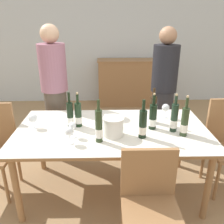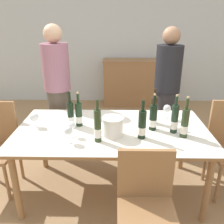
{
  "view_description": "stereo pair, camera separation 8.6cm",
  "coord_description": "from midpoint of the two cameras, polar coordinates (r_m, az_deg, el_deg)",
  "views": [
    {
      "loc": [
        -0.05,
        -2.11,
        1.77
      ],
      "look_at": [
        0.0,
        0.0,
        0.92
      ],
      "focal_mm": 38.0,
      "sensor_mm": 36.0,
      "label": 1
    },
    {
      "loc": [
        0.04,
        -2.11,
        1.77
      ],
      "look_at": [
        0.0,
        0.0,
        0.92
      ],
      "focal_mm": 38.0,
      "sensor_mm": 36.0,
      "label": 2
    }
  ],
  "objects": [
    {
      "name": "person_guest_left",
      "position": [
        3.2,
        13.7,
        4.38
      ],
      "size": [
        0.33,
        0.33,
        1.67
      ],
      "color": "#2D2D33",
      "rests_on": "ground_plane"
    },
    {
      "name": "wine_bottle_0",
      "position": [
        2.15,
        8.38,
        -3.16
      ],
      "size": [
        0.07,
        0.07,
        0.36
      ],
      "color": "black",
      "rests_on": "dining_table"
    },
    {
      "name": "wine_glass_1",
      "position": [
        2.47,
        -17.27,
        -1.26
      ],
      "size": [
        0.09,
        0.09,
        0.15
      ],
      "color": "white",
      "rests_on": "dining_table"
    },
    {
      "name": "wine_bottle_5",
      "position": [
        2.07,
        -2.27,
        -3.55
      ],
      "size": [
        0.06,
        0.06,
        0.39
      ],
      "color": "#28381E",
      "rests_on": "dining_table"
    },
    {
      "name": "person_host",
      "position": [
        3.09,
        -12.08,
        4.26
      ],
      "size": [
        0.33,
        0.33,
        1.7
      ],
      "color": "#51473D",
      "rests_on": "ground_plane"
    },
    {
      "name": "wine_bottle_4",
      "position": [
        2.39,
        -6.98,
        -0.66
      ],
      "size": [
        0.07,
        0.07,
        0.36
      ],
      "color": "black",
      "rests_on": "dining_table"
    },
    {
      "name": "wine_glass_3",
      "position": [
        2.09,
        -9.34,
        -4.61
      ],
      "size": [
        0.08,
        0.08,
        0.15
      ],
      "color": "white",
      "rests_on": "dining_table"
    },
    {
      "name": "ground_plane",
      "position": [
        2.76,
        0.94,
        -18.04
      ],
      "size": [
        12.0,
        12.0,
        0.0
      ],
      "primitive_type": "plane",
      "color": "#A37F56"
    },
    {
      "name": "wine_glass_2",
      "position": [
        2.62,
        14.04,
        0.76
      ],
      "size": [
        0.08,
        0.08,
        0.16
      ],
      "color": "white",
      "rests_on": "dining_table"
    },
    {
      "name": "ice_bucket",
      "position": [
        2.19,
        1.33,
        -3.42
      ],
      "size": [
        0.2,
        0.2,
        0.18
      ],
      "color": "white",
      "rests_on": "dining_table"
    },
    {
      "name": "sideboard_cabinet",
      "position": [
        5.07,
        6.39,
        7.04
      ],
      "size": [
        1.41,
        0.46,
        0.96
      ],
      "color": "#996B42",
      "rests_on": "ground_plane"
    },
    {
      "name": "chair_near_front",
      "position": [
        1.87,
        9.57,
        -20.37
      ],
      "size": [
        0.42,
        0.42,
        0.88
      ],
      "color": "#996B42",
      "rests_on": "ground_plane"
    },
    {
      "name": "back_wall",
      "position": [
        5.18,
        1.11,
        17.8
      ],
      "size": [
        8.0,
        0.1,
        2.8
      ],
      "color": "silver",
      "rests_on": "ground_plane"
    },
    {
      "name": "wine_bottle_6",
      "position": [
        2.32,
        15.84,
        -1.75
      ],
      "size": [
        0.07,
        0.07,
        0.38
      ],
      "color": "#1E3323",
      "rests_on": "dining_table"
    },
    {
      "name": "wine_glass_0",
      "position": [
        2.19,
        -8.52,
        -3.37
      ],
      "size": [
        0.08,
        0.08,
        0.15
      ],
      "color": "white",
      "rests_on": "dining_table"
    },
    {
      "name": "wine_glass_4",
      "position": [
        2.35,
        -0.14,
        -1.4
      ],
      "size": [
        0.07,
        0.07,
        0.14
      ],
      "color": "white",
      "rests_on": "dining_table"
    },
    {
      "name": "wine_bottle_3",
      "position": [
        2.26,
        18.14,
        -2.69
      ],
      "size": [
        0.07,
        0.07,
        0.39
      ],
      "color": "#28381E",
      "rests_on": "dining_table"
    },
    {
      "name": "dining_table",
      "position": [
        2.38,
        1.04,
        -5.44
      ],
      "size": [
        1.89,
        1.02,
        0.74
      ],
      "color": "#996B42",
      "rests_on": "ground_plane"
    },
    {
      "name": "wine_bottle_2",
      "position": [
        2.47,
        10.99,
        0.2
      ],
      "size": [
        0.07,
        0.07,
        0.37
      ],
      "color": "#332314",
      "rests_on": "dining_table"
    },
    {
      "name": "wine_bottle_7",
      "position": [
        2.38,
        -8.91,
        -0.72
      ],
      "size": [
        0.06,
        0.06,
        0.36
      ],
      "color": "black",
      "rests_on": "dining_table"
    },
    {
      "name": "wine_bottle_1",
      "position": [
        2.33,
        10.92,
        -1.47
      ],
      "size": [
        0.08,
        0.08,
        0.37
      ],
      "color": "black",
      "rests_on": "dining_table"
    }
  ]
}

